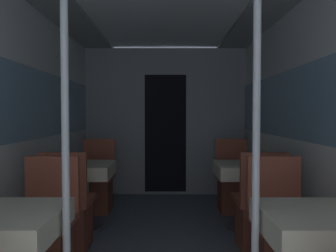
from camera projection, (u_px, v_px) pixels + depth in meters
wall_left at (22, 124)px, 2.94m from camera, size 0.05×6.42×2.27m
wall_right at (302, 124)px, 2.95m from camera, size 0.05×6.42×2.27m
bulkhead_far at (164, 122)px, 5.10m from camera, size 2.47×0.09×2.27m
dining_table_left_0 at (3, 231)px, 1.83m from camera, size 0.61×0.61×0.71m
chair_left_far_0 at (43, 243)px, 2.43m from camera, size 0.42×0.42×0.92m
support_pole_left_0 at (64, 136)px, 1.81m from camera, size 0.04×0.04×2.27m
dining_table_left_1 at (83, 174)px, 3.59m from camera, size 0.61×0.61×0.71m
chair_left_near_1 at (67, 218)px, 3.01m from camera, size 0.42×0.42×0.92m
chair_left_far_1 at (95, 189)px, 4.19m from camera, size 0.42×0.42×0.92m
dining_table_right_0 at (316, 231)px, 1.83m from camera, size 0.61×0.61×0.71m
chair_right_far_0 at (279, 243)px, 2.43m from camera, size 0.42×0.42×0.92m
support_pole_right_0 at (255, 135)px, 1.81m from camera, size 0.04×0.04×2.27m
dining_table_right_1 at (243, 174)px, 3.60m from camera, size 0.61×0.61×0.71m
chair_right_near_1 at (257, 218)px, 3.02m from camera, size 0.42×0.42×0.92m
chair_right_far_1 at (232, 189)px, 4.20m from camera, size 0.42×0.42×0.92m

